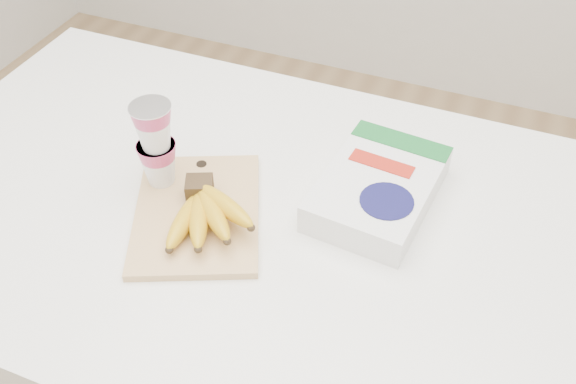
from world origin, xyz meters
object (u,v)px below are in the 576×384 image
(table, at_px, (237,349))
(bananas, at_px, (205,212))
(cutting_board, at_px, (197,213))
(cereal_box, at_px, (378,188))
(yogurt_stack, at_px, (156,142))

(table, distance_m, bananas, 0.53)
(cutting_board, relative_size, cereal_box, 1.02)
(table, height_order, bananas, bananas)
(table, relative_size, cereal_box, 4.44)
(table, bearing_deg, cutting_board, -115.17)
(yogurt_stack, relative_size, cereal_box, 0.58)
(bananas, xyz_separation_m, cereal_box, (0.26, 0.18, -0.01))
(table, xyz_separation_m, bananas, (0.01, -0.07, 0.53))
(cutting_board, bearing_deg, yogurt_stack, 131.38)
(bananas, relative_size, cereal_box, 0.62)
(table, distance_m, yogurt_stack, 0.61)
(table, relative_size, bananas, 7.12)
(cutting_board, relative_size, yogurt_stack, 1.74)
(cutting_board, bearing_deg, bananas, -59.21)
(bananas, bearing_deg, cutting_board, 144.59)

